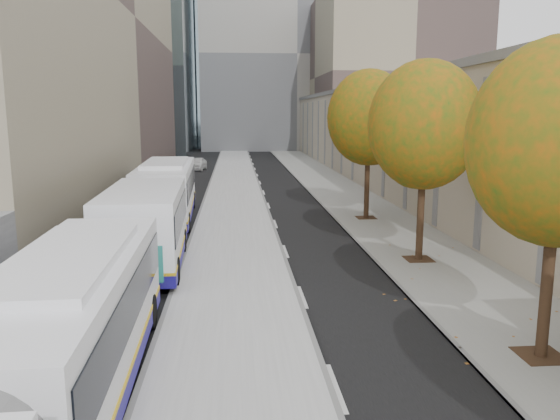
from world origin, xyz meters
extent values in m
cube|color=#A7A7A7|center=(-3.88, 35.00, 0.07)|extent=(4.25, 150.00, 0.15)
cube|color=gray|center=(4.12, 35.00, 0.04)|extent=(4.75, 150.00, 0.08)
cube|color=gray|center=(15.50, 64.00, 4.00)|extent=(18.00, 92.00, 8.00)
cube|color=gray|center=(6.00, 96.00, 15.00)|extent=(30.00, 18.00, 30.00)
cylinder|color=#301F14|center=(3.60, 13.00, 1.70)|extent=(0.28, 0.28, 3.24)
sphere|color=#1D5913|center=(3.60, 13.00, 5.26)|extent=(4.20, 4.20, 4.20)
cylinder|color=#301F14|center=(3.60, 22.00, 1.77)|extent=(0.28, 0.28, 3.38)
sphere|color=#1D5913|center=(3.60, 22.00, 5.48)|extent=(4.40, 4.40, 4.40)
cylinder|color=#301F14|center=(3.60, 31.00, 1.83)|extent=(0.28, 0.28, 3.51)
sphere|color=#1D5913|center=(3.60, 31.00, 5.70)|extent=(4.60, 4.60, 4.60)
cube|color=white|center=(-7.45, 27.44, 1.57)|extent=(3.41, 18.87, 3.13)
cube|color=black|center=(-7.45, 27.44, 2.14)|extent=(3.44, 18.12, 1.09)
cube|color=#217971|center=(-7.45, 18.08, 1.20)|extent=(1.98, 0.13, 1.21)
imported|color=silver|center=(-7.77, 59.34, 0.68)|extent=(2.11, 4.17, 1.36)
camera|label=1|loc=(-3.79, 1.06, 5.92)|focal=35.00mm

